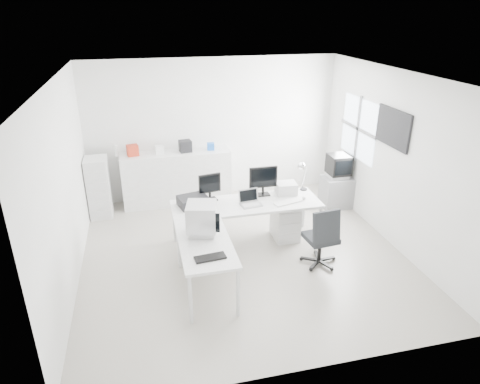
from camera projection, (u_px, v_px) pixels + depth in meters
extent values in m
cube|color=beige|center=(243.00, 253.00, 6.90)|extent=(5.00, 5.00, 0.01)
cube|color=white|center=(243.00, 76.00, 5.79)|extent=(5.00, 5.00, 0.01)
cube|color=white|center=(213.00, 129.00, 8.57)|extent=(5.00, 0.02, 2.80)
cube|color=white|center=(65.00, 188.00, 5.81)|extent=(0.02, 5.00, 2.80)
cube|color=white|center=(394.00, 160.00, 6.88)|extent=(0.02, 5.00, 2.80)
cube|color=silver|center=(285.00, 222.00, 7.27)|extent=(0.40, 0.50, 0.60)
cube|color=black|center=(193.00, 201.00, 6.78)|extent=(0.51, 0.44, 0.16)
cube|color=silver|center=(288.00, 202.00, 6.90)|extent=(0.48, 0.26, 0.02)
sphere|color=silver|center=(304.00, 198.00, 7.00)|extent=(0.06, 0.06, 0.06)
cube|color=silver|center=(286.00, 188.00, 7.22)|extent=(0.36, 0.31, 0.19)
cube|color=black|center=(210.00, 258.00, 5.38)|extent=(0.41, 0.20, 0.03)
cube|color=slate|center=(336.00, 192.00, 8.43)|extent=(0.56, 0.46, 0.61)
cube|color=silver|center=(177.00, 178.00, 8.52)|extent=(2.12, 0.53, 1.06)
cube|color=#AF2D19|center=(133.00, 150.00, 8.09)|extent=(0.24, 0.22, 0.20)
cube|color=silver|center=(159.00, 150.00, 8.21)|extent=(0.17, 0.15, 0.16)
cube|color=black|center=(185.00, 146.00, 8.30)|extent=(0.25, 0.23, 0.23)
cube|color=blue|center=(211.00, 146.00, 8.43)|extent=(0.15, 0.14, 0.14)
cylinder|color=silver|center=(116.00, 150.00, 8.06)|extent=(0.07, 0.07, 0.22)
cube|color=silver|center=(99.00, 188.00, 7.94)|extent=(0.40, 0.48, 1.15)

